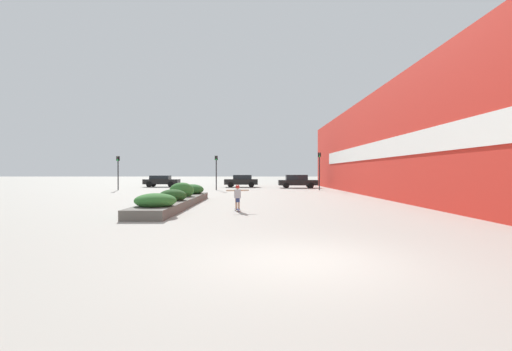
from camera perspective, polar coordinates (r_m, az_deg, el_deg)
The scene contains 11 objects.
ground_plane at distance 7.13m, azimuth 8.32°, elevation -13.89°, with size 300.00×300.00×0.00m, color #ADA89E.
building_wall_right at distance 25.13m, azimuth 20.28°, elevation 5.07°, with size 0.67×46.67×7.60m.
planter_box at distance 18.74m, azimuth -13.07°, elevation -3.69°, with size 1.72×11.46×1.20m.
skateboard at distance 15.76m, azimuth -3.29°, elevation -5.71°, with size 0.32×0.71×0.09m.
skateboarder at distance 15.70m, azimuth -3.30°, elevation -3.17°, with size 1.03×0.31×1.12m.
car_leftmost at distance 41.73m, azimuth -2.61°, elevation -0.87°, with size 4.02×2.03×1.49m.
car_center_left at distance 43.91m, azimuth -15.67°, elevation -0.85°, with size 4.24×1.89×1.42m.
car_center_right at distance 39.86m, azimuth 6.71°, elevation -0.94°, with size 4.48×1.86×1.52m.
traffic_light_left at distance 34.94m, azimuth -6.84°, elevation 1.47°, with size 0.28×0.30×3.49m.
traffic_light_right at distance 35.05m, azimuth 10.33°, elevation 1.77°, with size 0.28×0.30×3.80m.
traffic_light_far_left at distance 37.30m, azimuth -22.21°, elevation 1.32°, with size 0.28×0.30×3.43m.
Camera 1 is at (-1.03, -6.83, 1.77)m, focal length 24.00 mm.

